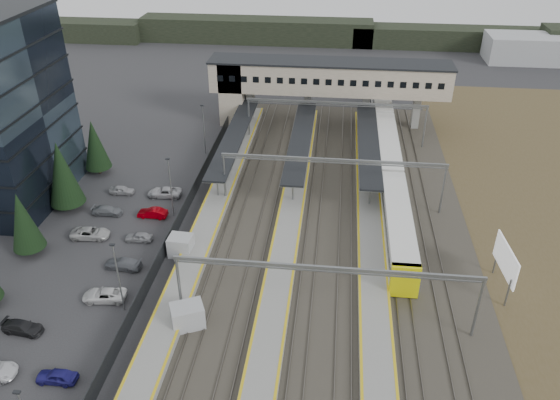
# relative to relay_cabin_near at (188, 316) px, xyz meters

# --- Properties ---
(ground) EXTENTS (220.00, 220.00, 0.00)m
(ground) POSITION_rel_relay_cabin_near_xyz_m (0.95, 9.62, -1.28)
(ground) COLOR #2B2B2D
(ground) RESTS_ON ground
(conifer_row) EXTENTS (4.42, 49.82, 9.50)m
(conifer_row) POSITION_rel_relay_cabin_near_xyz_m (-21.05, 5.75, 3.56)
(conifer_row) COLOR black
(conifer_row) RESTS_ON ground
(car_park) EXTENTS (10.75, 44.87, 1.28)m
(car_park) POSITION_rel_relay_cabin_near_xyz_m (-12.14, 2.85, -0.67)
(car_park) COLOR #B0B1B4
(car_park) RESTS_ON ground
(lampposts) EXTENTS (0.50, 53.25, 8.07)m
(lampposts) POSITION_rel_relay_cabin_near_xyz_m (-7.05, 10.87, 3.06)
(lampposts) COLOR gray
(lampposts) RESTS_ON ground
(fence) EXTENTS (0.08, 90.00, 2.00)m
(fence) POSITION_rel_relay_cabin_near_xyz_m (-5.55, 14.62, -0.28)
(fence) COLOR #26282B
(fence) RESTS_ON ground
(relay_cabin_near) EXTENTS (3.73, 3.32, 2.56)m
(relay_cabin_near) POSITION_rel_relay_cabin_near_xyz_m (0.00, 0.00, 0.00)
(relay_cabin_near) COLOR #A5A7AA
(relay_cabin_near) RESTS_ON ground
(relay_cabin_far) EXTENTS (2.77, 2.35, 2.42)m
(relay_cabin_far) POSITION_rel_relay_cabin_near_xyz_m (-3.77, 11.36, -0.07)
(relay_cabin_far) COLOR #A5A7AA
(relay_cabin_far) RESTS_ON ground
(rail_corridor) EXTENTS (34.00, 90.00, 0.92)m
(rail_corridor) POSITION_rel_relay_cabin_near_xyz_m (10.29, 14.62, -0.99)
(rail_corridor) COLOR #332E28
(rail_corridor) RESTS_ON ground
(canopies) EXTENTS (23.10, 30.00, 3.28)m
(canopies) POSITION_rel_relay_cabin_near_xyz_m (7.95, 36.62, 2.64)
(canopies) COLOR black
(canopies) RESTS_ON ground
(footbridge) EXTENTS (40.40, 6.40, 11.20)m
(footbridge) POSITION_rel_relay_cabin_near_xyz_m (8.66, 51.62, 6.65)
(footbridge) COLOR tan
(footbridge) RESTS_ON ground
(gantries) EXTENTS (28.40, 62.28, 7.17)m
(gantries) POSITION_rel_relay_cabin_near_xyz_m (12.95, 12.62, 4.72)
(gantries) COLOR gray
(gantries) RESTS_ON ground
(train) EXTENTS (2.99, 62.43, 3.76)m
(train) POSITION_rel_relay_cabin_near_xyz_m (20.95, 37.27, 0.86)
(train) COLOR silver
(train) RESTS_ON ground
(billboard) EXTENTS (0.68, 6.32, 5.44)m
(billboard) POSITION_rel_relay_cabin_near_xyz_m (31.15, 9.11, 2.40)
(billboard) COLOR gray
(billboard) RESTS_ON ground
(treeline_far) EXTENTS (170.00, 19.00, 7.00)m
(treeline_far) POSITION_rel_relay_cabin_near_xyz_m (24.76, 101.89, 1.67)
(treeline_far) COLOR black
(treeline_far) RESTS_ON ground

